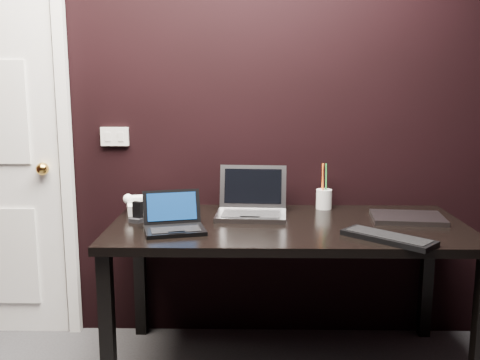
{
  "coord_description": "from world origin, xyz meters",
  "views": [
    {
      "loc": [
        0.11,
        -1.09,
        1.4
      ],
      "look_at": [
        0.07,
        1.35,
        0.96
      ],
      "focal_mm": 40.0,
      "sensor_mm": 36.0,
      "label": 1
    }
  ],
  "objects_px": {
    "silver_laptop": "(252,207)",
    "desk_phone": "(146,205)",
    "closed_laptop": "(408,218)",
    "netbook": "(174,223)",
    "mobile_phone": "(137,215)",
    "desk": "(288,239)",
    "pen_cup": "(324,198)",
    "ext_keyboard": "(388,238)"
  },
  "relations": [
    {
      "from": "mobile_phone",
      "to": "pen_cup",
      "type": "relative_size",
      "value": 0.41
    },
    {
      "from": "pen_cup",
      "to": "ext_keyboard",
      "type": "bearing_deg",
      "value": -71.87
    },
    {
      "from": "mobile_phone",
      "to": "pen_cup",
      "type": "bearing_deg",
      "value": 17.68
    },
    {
      "from": "closed_laptop",
      "to": "mobile_phone",
      "type": "xyz_separation_m",
      "value": [
        -1.32,
        -0.06,
        0.03
      ]
    },
    {
      "from": "netbook",
      "to": "pen_cup",
      "type": "relative_size",
      "value": 1.29
    },
    {
      "from": "ext_keyboard",
      "to": "closed_laptop",
      "type": "relative_size",
      "value": 1.05
    },
    {
      "from": "ext_keyboard",
      "to": "desk_phone",
      "type": "distance_m",
      "value": 1.24
    },
    {
      "from": "closed_laptop",
      "to": "desk_phone",
      "type": "distance_m",
      "value": 1.33
    },
    {
      "from": "silver_laptop",
      "to": "pen_cup",
      "type": "distance_m",
      "value": 0.42
    },
    {
      "from": "closed_laptop",
      "to": "pen_cup",
      "type": "relative_size",
      "value": 1.49
    },
    {
      "from": "netbook",
      "to": "silver_laptop",
      "type": "bearing_deg",
      "value": 38.83
    },
    {
      "from": "netbook",
      "to": "silver_laptop",
      "type": "xyz_separation_m",
      "value": [
        0.36,
        0.29,
        0.01
      ]
    },
    {
      "from": "netbook",
      "to": "desk",
      "type": "bearing_deg",
      "value": 14.39
    },
    {
      "from": "silver_laptop",
      "to": "desk_phone",
      "type": "xyz_separation_m",
      "value": [
        -0.55,
        0.07,
        -0.0
      ]
    },
    {
      "from": "desk",
      "to": "closed_laptop",
      "type": "distance_m",
      "value": 0.6
    },
    {
      "from": "ext_keyboard",
      "to": "mobile_phone",
      "type": "distance_m",
      "value": 1.18
    },
    {
      "from": "desk",
      "to": "pen_cup",
      "type": "bearing_deg",
      "value": 56.06
    },
    {
      "from": "ext_keyboard",
      "to": "mobile_phone",
      "type": "xyz_separation_m",
      "value": [
        -1.14,
        0.29,
        0.03
      ]
    },
    {
      "from": "desk_phone",
      "to": "mobile_phone",
      "type": "distance_m",
      "value": 0.2
    },
    {
      "from": "silver_laptop",
      "to": "mobile_phone",
      "type": "height_order",
      "value": "silver_laptop"
    },
    {
      "from": "netbook",
      "to": "desk_phone",
      "type": "height_order",
      "value": "netbook"
    },
    {
      "from": "desk",
      "to": "pen_cup",
      "type": "relative_size",
      "value": 6.91
    },
    {
      "from": "desk",
      "to": "mobile_phone",
      "type": "height_order",
      "value": "mobile_phone"
    },
    {
      "from": "closed_laptop",
      "to": "mobile_phone",
      "type": "height_order",
      "value": "mobile_phone"
    },
    {
      "from": "desk_phone",
      "to": "silver_laptop",
      "type": "bearing_deg",
      "value": -6.73
    },
    {
      "from": "desk",
      "to": "silver_laptop",
      "type": "distance_m",
      "value": 0.26
    },
    {
      "from": "silver_laptop",
      "to": "ext_keyboard",
      "type": "relative_size",
      "value": 0.96
    },
    {
      "from": "desk",
      "to": "netbook",
      "type": "relative_size",
      "value": 5.36
    },
    {
      "from": "netbook",
      "to": "mobile_phone",
      "type": "bearing_deg",
      "value": 143.04
    },
    {
      "from": "desk",
      "to": "closed_laptop",
      "type": "relative_size",
      "value": 4.63
    },
    {
      "from": "netbook",
      "to": "closed_laptop",
      "type": "relative_size",
      "value": 0.86
    },
    {
      "from": "desk",
      "to": "desk_phone",
      "type": "relative_size",
      "value": 7.24
    },
    {
      "from": "netbook",
      "to": "mobile_phone",
      "type": "relative_size",
      "value": 3.16
    },
    {
      "from": "desk_phone",
      "to": "pen_cup",
      "type": "relative_size",
      "value": 0.95
    },
    {
      "from": "netbook",
      "to": "desk_phone",
      "type": "distance_m",
      "value": 0.4
    },
    {
      "from": "desk",
      "to": "mobile_phone",
      "type": "relative_size",
      "value": 16.94
    },
    {
      "from": "netbook",
      "to": "silver_laptop",
      "type": "relative_size",
      "value": 0.86
    },
    {
      "from": "desk",
      "to": "closed_laptop",
      "type": "xyz_separation_m",
      "value": [
        0.59,
        0.08,
        0.09
      ]
    },
    {
      "from": "closed_laptop",
      "to": "mobile_phone",
      "type": "relative_size",
      "value": 3.66
    },
    {
      "from": "mobile_phone",
      "to": "netbook",
      "type": "bearing_deg",
      "value": -36.96
    },
    {
      "from": "desk",
      "to": "desk_phone",
      "type": "xyz_separation_m",
      "value": [
        -0.73,
        0.21,
        0.12
      ]
    },
    {
      "from": "ext_keyboard",
      "to": "netbook",
      "type": "bearing_deg",
      "value": 171.45
    }
  ]
}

